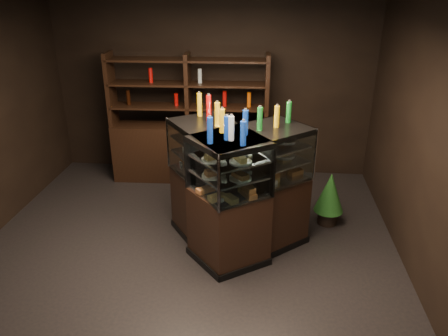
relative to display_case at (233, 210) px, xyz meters
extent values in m
plane|color=black|center=(-0.54, -0.20, -0.49)|extent=(5.00, 5.00, 0.00)
cube|color=black|center=(-0.54, 2.30, 1.01)|extent=(5.00, 0.02, 3.00)
cube|color=black|center=(-0.54, -2.70, 1.01)|extent=(5.00, 0.02, 3.00)
cube|color=black|center=(1.96, -0.20, 1.01)|extent=(0.02, 5.00, 3.00)
cube|color=black|center=(0.19, -0.02, -0.06)|extent=(1.43, 1.36, 0.86)
cube|color=black|center=(0.19, -0.02, -0.45)|extent=(1.47, 1.40, 0.08)
cube|color=black|center=(0.19, -0.02, 0.95)|extent=(1.43, 1.36, 0.06)
cube|color=silver|center=(0.19, -0.02, 0.38)|extent=(1.35, 1.29, 0.02)
cube|color=silver|center=(0.19, -0.02, 0.58)|extent=(1.35, 1.29, 0.02)
cube|color=silver|center=(0.19, -0.02, 0.76)|extent=(1.35, 1.29, 0.02)
cube|color=white|center=(0.41, -0.28, 0.67)|extent=(1.00, 0.87, 0.61)
cylinder|color=silver|center=(0.91, 0.16, 0.67)|extent=(0.03, 0.03, 0.63)
cylinder|color=silver|center=(-0.09, -0.70, 0.67)|extent=(0.03, 0.03, 0.63)
cube|color=black|center=(-0.19, 0.03, -0.06)|extent=(1.29, 1.46, 0.86)
cube|color=black|center=(-0.19, 0.03, -0.45)|extent=(1.33, 1.51, 0.08)
cube|color=black|center=(-0.19, 0.03, 0.95)|extent=(1.29, 1.46, 0.06)
cube|color=silver|center=(-0.19, 0.03, 0.38)|extent=(1.21, 1.39, 0.02)
cube|color=silver|center=(-0.19, 0.03, 0.58)|extent=(1.21, 1.39, 0.02)
cube|color=silver|center=(-0.19, 0.03, 0.76)|extent=(1.21, 1.39, 0.02)
cube|color=white|center=(-0.47, -0.16, 0.67)|extent=(0.75, 1.09, 0.61)
cylinder|color=silver|center=(-0.09, -0.70, 0.67)|extent=(0.03, 0.03, 0.63)
cylinder|color=silver|center=(-0.83, 0.39, 0.67)|extent=(0.03, 0.03, 0.63)
cube|color=#C97B48|center=(-0.21, -0.41, 0.42)|extent=(0.19, 0.19, 0.06)
cube|color=#C97B48|center=(0.07, -0.17, 0.42)|extent=(0.19, 0.19, 0.06)
cube|color=#C97B48|center=(0.35, 0.07, 0.42)|extent=(0.19, 0.19, 0.06)
cube|color=#C97B48|center=(0.63, 0.32, 0.42)|extent=(0.19, 0.19, 0.06)
cylinder|color=white|center=(-0.19, -0.35, 0.60)|extent=(0.24, 0.24, 0.02)
cube|color=#C97B48|center=(-0.19, -0.35, 0.63)|extent=(0.18, 0.17, 0.05)
cylinder|color=white|center=(0.06, -0.13, 0.60)|extent=(0.24, 0.24, 0.02)
cube|color=#C97B48|center=(0.06, -0.13, 0.63)|extent=(0.18, 0.17, 0.05)
cylinder|color=white|center=(0.32, 0.09, 0.60)|extent=(0.24, 0.24, 0.02)
cube|color=#C97B48|center=(0.32, 0.09, 0.63)|extent=(0.18, 0.17, 0.05)
cylinder|color=white|center=(0.57, 0.31, 0.60)|extent=(0.24, 0.24, 0.02)
cube|color=#C97B48|center=(0.57, 0.31, 0.63)|extent=(0.18, 0.17, 0.05)
cylinder|color=white|center=(-0.19, -0.35, 0.78)|extent=(0.24, 0.24, 0.02)
cube|color=#C97B48|center=(-0.19, -0.35, 0.82)|extent=(0.18, 0.17, 0.05)
cylinder|color=white|center=(0.06, -0.13, 0.78)|extent=(0.24, 0.24, 0.02)
cube|color=#C97B48|center=(0.06, -0.13, 0.82)|extent=(0.18, 0.17, 0.05)
cylinder|color=white|center=(0.32, 0.09, 0.78)|extent=(0.24, 0.24, 0.02)
cube|color=#C97B48|center=(0.32, 0.09, 0.82)|extent=(0.18, 0.17, 0.05)
cylinder|color=white|center=(0.57, 0.31, 0.78)|extent=(0.24, 0.24, 0.02)
cube|color=#C97B48|center=(0.57, 0.31, 0.82)|extent=(0.18, 0.17, 0.05)
cube|color=#C97B48|center=(-0.53, 0.47, 0.42)|extent=(0.18, 0.20, 0.06)
cube|color=#C97B48|center=(-0.32, 0.16, 0.42)|extent=(0.18, 0.20, 0.06)
cube|color=#C97B48|center=(-0.11, -0.14, 0.42)|extent=(0.18, 0.20, 0.06)
cube|color=#C97B48|center=(0.09, -0.45, 0.42)|extent=(0.18, 0.20, 0.06)
cylinder|color=white|center=(-0.47, 0.44, 0.60)|extent=(0.24, 0.24, 0.02)
cube|color=#C97B48|center=(-0.47, 0.44, 0.63)|extent=(0.17, 0.19, 0.05)
cylinder|color=white|center=(-0.28, 0.16, 0.60)|extent=(0.24, 0.24, 0.02)
cube|color=#C97B48|center=(-0.28, 0.16, 0.63)|extent=(0.17, 0.19, 0.05)
cylinder|color=white|center=(-0.10, -0.11, 0.60)|extent=(0.24, 0.24, 0.02)
cube|color=#C97B48|center=(-0.10, -0.11, 0.63)|extent=(0.17, 0.19, 0.05)
cylinder|color=white|center=(0.09, -0.39, 0.60)|extent=(0.24, 0.24, 0.02)
cube|color=#C97B48|center=(0.09, -0.39, 0.63)|extent=(0.17, 0.19, 0.05)
cylinder|color=white|center=(-0.47, 0.44, 0.78)|extent=(0.24, 0.24, 0.02)
cube|color=#C97B48|center=(-0.47, 0.44, 0.82)|extent=(0.17, 0.19, 0.05)
cylinder|color=white|center=(-0.28, 0.16, 0.78)|extent=(0.24, 0.24, 0.02)
cube|color=#C97B48|center=(-0.28, 0.16, 0.82)|extent=(0.17, 0.19, 0.05)
cylinder|color=white|center=(-0.10, -0.11, 0.78)|extent=(0.24, 0.24, 0.02)
cube|color=#C97B48|center=(-0.10, -0.11, 0.82)|extent=(0.17, 0.19, 0.05)
cylinder|color=white|center=(0.09, -0.39, 0.78)|extent=(0.24, 0.24, 0.02)
cube|color=#C97B48|center=(0.09, -0.39, 0.82)|extent=(0.17, 0.19, 0.05)
cylinder|color=#D8590A|center=(-0.23, -0.39, 1.12)|extent=(0.06, 0.06, 0.28)
cylinder|color=silver|center=(-0.23, -0.39, 1.27)|extent=(0.03, 0.03, 0.02)
cylinder|color=yellow|center=(-0.06, -0.24, 1.12)|extent=(0.06, 0.06, 0.28)
cylinder|color=silver|center=(-0.06, -0.24, 1.27)|extent=(0.03, 0.03, 0.02)
cylinder|color=#B20C0A|center=(0.11, -0.10, 1.12)|extent=(0.06, 0.06, 0.28)
cylinder|color=silver|center=(0.11, -0.10, 1.27)|extent=(0.03, 0.03, 0.02)
cylinder|color=#0F38B2|center=(0.27, 0.05, 1.12)|extent=(0.06, 0.06, 0.28)
cylinder|color=silver|center=(0.27, 0.05, 1.27)|extent=(0.03, 0.03, 0.02)
cylinder|color=#147223|center=(0.44, 0.19, 1.12)|extent=(0.06, 0.06, 0.28)
cylinder|color=silver|center=(0.44, 0.19, 1.27)|extent=(0.03, 0.03, 0.02)
cylinder|color=silver|center=(0.61, 0.34, 1.12)|extent=(0.06, 0.06, 0.28)
cylinder|color=silver|center=(0.61, 0.34, 1.27)|extent=(0.03, 0.03, 0.02)
cylinder|color=#D8590A|center=(-0.50, 0.48, 1.12)|extent=(0.06, 0.06, 0.28)
cylinder|color=silver|center=(-0.50, 0.48, 1.27)|extent=(0.03, 0.03, 0.02)
cylinder|color=yellow|center=(-0.38, 0.30, 1.12)|extent=(0.06, 0.06, 0.28)
cylinder|color=silver|center=(-0.38, 0.30, 1.27)|extent=(0.03, 0.03, 0.02)
cylinder|color=#B20C0A|center=(-0.25, 0.12, 1.12)|extent=(0.06, 0.06, 0.28)
cylinder|color=silver|center=(-0.25, 0.12, 1.27)|extent=(0.03, 0.03, 0.02)
cylinder|color=#0F38B2|center=(-0.13, -0.06, 1.12)|extent=(0.06, 0.06, 0.28)
cylinder|color=silver|center=(-0.13, -0.06, 1.27)|extent=(0.03, 0.03, 0.02)
cylinder|color=#147223|center=(0.00, -0.25, 1.12)|extent=(0.06, 0.06, 0.28)
cylinder|color=silver|center=(0.00, -0.25, 1.27)|extent=(0.03, 0.03, 0.02)
cylinder|color=silver|center=(0.12, -0.43, 1.12)|extent=(0.06, 0.06, 0.28)
cylinder|color=silver|center=(0.12, -0.43, 1.27)|extent=(0.03, 0.03, 0.02)
cylinder|color=black|center=(1.20, 0.66, -0.40)|extent=(0.25, 0.25, 0.19)
cone|color=#195A1E|center=(1.20, 0.66, -0.04)|extent=(0.38, 0.38, 0.53)
cone|color=#195A1E|center=(1.20, 0.66, 0.13)|extent=(0.30, 0.30, 0.37)
cube|color=black|center=(-0.84, 1.85, -0.04)|extent=(2.42, 0.52, 0.90)
cube|color=black|center=(-2.01, 1.80, 0.96)|extent=(0.08, 0.38, 1.10)
cube|color=black|center=(-0.84, 1.85, 0.96)|extent=(0.08, 0.38, 1.10)
cube|color=black|center=(0.33, 1.89, 0.96)|extent=(0.08, 0.38, 1.10)
cube|color=black|center=(-0.84, 1.85, 0.71)|extent=(2.37, 0.47, 0.03)
cube|color=black|center=(-0.84, 1.85, 1.06)|extent=(2.37, 0.47, 0.03)
cube|color=black|center=(-0.84, 1.85, 1.41)|extent=(2.37, 0.47, 0.03)
cylinder|color=#D8590A|center=(-1.75, 1.81, 0.83)|extent=(0.06, 0.06, 0.22)
cylinder|color=yellow|center=(-1.39, 1.83, 0.83)|extent=(0.06, 0.06, 0.22)
cylinder|color=#B20C0A|center=(-1.02, 1.84, 0.83)|extent=(0.06, 0.06, 0.22)
cylinder|color=#0F38B2|center=(-0.66, 1.85, 0.83)|extent=(0.06, 0.06, 0.22)
cylinder|color=#147223|center=(-0.29, 1.87, 0.83)|extent=(0.06, 0.06, 0.22)
cylinder|color=silver|center=(0.07, 1.88, 0.83)|extent=(0.06, 0.06, 0.22)
camera|label=1|loc=(0.34, -4.48, 2.51)|focal=35.00mm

